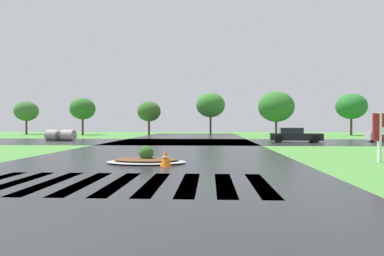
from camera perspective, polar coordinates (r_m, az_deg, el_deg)
asphalt_roadway at (r=13.56m, az=-6.95°, el=-5.74°), size 11.78×80.00×0.01m
asphalt_cross_road at (r=29.12m, az=-1.58°, el=-2.28°), size 90.00×10.60×0.01m
crosswalk_stripes at (r=9.08m, az=-12.07°, el=-8.97°), size 7.65×3.57×0.01m
median_island at (r=13.41m, az=-7.58°, el=-5.26°), size 3.07×1.92×0.68m
car_white_sedan at (r=29.53m, az=16.68°, el=-1.19°), size 4.30×2.47×1.20m
drainage_pipe_stack at (r=33.14m, az=-21.00°, el=-1.13°), size 2.78×1.36×0.97m
traffic_cone at (r=12.26m, az=-4.40°, el=-5.00°), size 0.41×0.41×0.64m
background_treeline at (r=46.55m, az=3.15°, el=3.42°), size 48.69×7.25×5.89m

